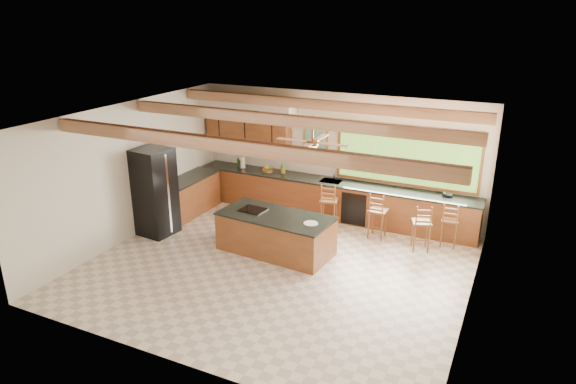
% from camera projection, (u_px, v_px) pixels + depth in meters
% --- Properties ---
extents(ground, '(7.20, 7.20, 0.00)m').
position_uv_depth(ground, '(278.00, 267.00, 10.22)').
color(ground, beige).
rests_on(ground, ground).
extents(room_shell, '(7.27, 6.54, 3.02)m').
position_uv_depth(room_shell, '(284.00, 151.00, 10.09)').
color(room_shell, beige).
rests_on(room_shell, ground).
extents(counter_run, '(7.12, 3.10, 1.23)m').
position_uv_depth(counter_run, '(293.00, 199.00, 12.53)').
color(counter_run, brown).
rests_on(counter_run, ground).
extents(island, '(2.46, 1.30, 0.85)m').
position_uv_depth(island, '(276.00, 233.00, 10.72)').
color(island, brown).
rests_on(island, ground).
extents(refrigerator, '(0.85, 0.83, 1.98)m').
position_uv_depth(refrigerator, '(155.00, 192.00, 11.44)').
color(refrigerator, black).
rests_on(refrigerator, ground).
extents(bar_stool_a, '(0.40, 0.40, 1.06)m').
position_uv_depth(bar_stool_a, '(377.00, 212.00, 11.28)').
color(bar_stool_a, brown).
rests_on(bar_stool_a, ground).
extents(bar_stool_b, '(0.46, 0.46, 1.09)m').
position_uv_depth(bar_stool_b, '(328.00, 201.00, 11.85)').
color(bar_stool_b, brown).
rests_on(bar_stool_b, ground).
extents(bar_stool_c, '(0.49, 0.49, 1.05)m').
position_uv_depth(bar_stool_c, '(421.00, 224.00, 10.68)').
color(bar_stool_c, brown).
rests_on(bar_stool_c, ground).
extents(bar_stool_d, '(0.38, 0.38, 1.00)m').
position_uv_depth(bar_stool_d, '(450.00, 221.00, 10.89)').
color(bar_stool_d, brown).
rests_on(bar_stool_d, ground).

